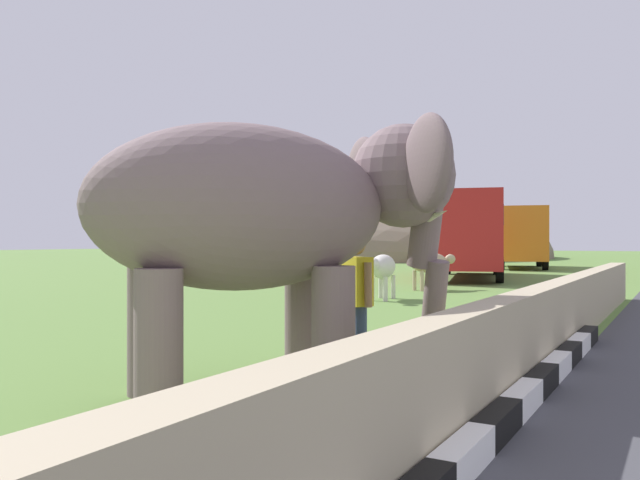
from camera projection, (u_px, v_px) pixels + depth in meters
The scene contains 8 objects.
barrier_parapet at pixel (464, 371), 5.32m from camera, with size 28.00×0.36×1.00m, color tan.
elephant at pixel (274, 212), 6.60m from camera, with size 3.91×3.73×2.90m.
person_handler at pixel (356, 296), 7.61m from camera, with size 0.42×0.60×1.66m.
bus_red at pixel (470, 230), 27.48m from camera, with size 10.05×5.00×3.50m.
bus_orange at pixel (521, 233), 37.74m from camera, with size 8.54×4.47×3.50m.
cow_near at pixel (383, 268), 17.25m from camera, with size 1.93×0.85×1.23m.
cow_mid at pixel (430, 263), 20.62m from camera, with size 1.86×1.27×1.23m.
hill_east at pixel (399, 257), 62.68m from camera, with size 35.72×28.58×12.52m.
Camera 1 is at (-3.22, 2.47, 1.59)m, focal length 35.75 mm.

